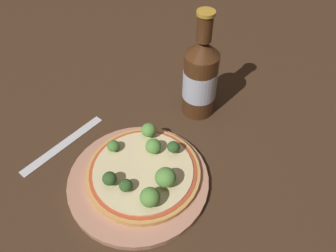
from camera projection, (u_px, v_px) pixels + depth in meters
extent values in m
plane|color=#3D2819|center=(136.00, 184.00, 0.58)|extent=(3.00, 3.00, 0.00)
cylinder|color=tan|center=(138.00, 180.00, 0.58)|extent=(0.25, 0.25, 0.01)
cylinder|color=tan|center=(144.00, 173.00, 0.57)|extent=(0.20, 0.20, 0.01)
cylinder|color=#B74728|center=(144.00, 171.00, 0.57)|extent=(0.19, 0.19, 0.00)
cylinder|color=beige|center=(144.00, 170.00, 0.57)|extent=(0.18, 0.18, 0.00)
cylinder|color=#7A9E5B|center=(173.00, 151.00, 0.59)|extent=(0.01, 0.01, 0.01)
ellipsoid|color=#2D5123|center=(173.00, 147.00, 0.58)|extent=(0.02, 0.02, 0.02)
cylinder|color=#7A9E5B|center=(149.00, 134.00, 0.61)|extent=(0.01, 0.01, 0.01)
ellipsoid|color=#568E3D|center=(149.00, 130.00, 0.61)|extent=(0.03, 0.03, 0.03)
cylinder|color=#7A9E5B|center=(110.00, 182.00, 0.54)|extent=(0.01, 0.01, 0.01)
ellipsoid|color=#2D5123|center=(110.00, 179.00, 0.53)|extent=(0.02, 0.02, 0.02)
cylinder|color=#7A9E5B|center=(114.00, 149.00, 0.59)|extent=(0.01, 0.01, 0.01)
ellipsoid|color=#477A33|center=(113.00, 146.00, 0.59)|extent=(0.02, 0.02, 0.02)
cylinder|color=#7A9E5B|center=(150.00, 202.00, 0.52)|extent=(0.01, 0.01, 0.01)
ellipsoid|color=#568E3D|center=(150.00, 197.00, 0.51)|extent=(0.03, 0.03, 0.03)
cylinder|color=#7A9E5B|center=(154.00, 150.00, 0.59)|extent=(0.01, 0.01, 0.01)
ellipsoid|color=#568E3D|center=(153.00, 146.00, 0.58)|extent=(0.03, 0.03, 0.03)
cylinder|color=#7A9E5B|center=(166.00, 182.00, 0.54)|extent=(0.01, 0.01, 0.01)
ellipsoid|color=#568E3D|center=(166.00, 177.00, 0.53)|extent=(0.03, 0.03, 0.03)
cylinder|color=#7A9E5B|center=(126.00, 188.00, 0.54)|extent=(0.01, 0.01, 0.01)
ellipsoid|color=#2D5123|center=(126.00, 185.00, 0.53)|extent=(0.02, 0.02, 0.02)
cylinder|color=#472814|center=(200.00, 84.00, 0.66)|extent=(0.07, 0.07, 0.14)
cylinder|color=#B2BCD1|center=(200.00, 83.00, 0.65)|extent=(0.07, 0.07, 0.06)
cone|color=#472814|center=(203.00, 48.00, 0.59)|extent=(0.07, 0.07, 0.03)
cylinder|color=#472814|center=(205.00, 28.00, 0.56)|extent=(0.03, 0.03, 0.05)
cylinder|color=#B7892D|center=(206.00, 13.00, 0.54)|extent=(0.03, 0.03, 0.01)
cube|color=silver|center=(63.00, 144.00, 0.64)|extent=(0.03, 0.19, 0.00)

